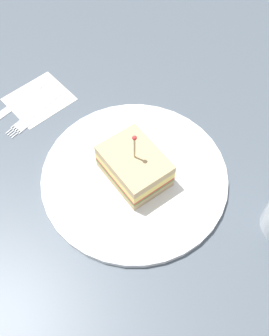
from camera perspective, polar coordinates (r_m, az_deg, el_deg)
The scene contains 6 objects.
ground_plane at distance 63.98cm, azimuth -0.00°, elevation -1.95°, with size 104.19×104.19×2.00cm, color #4C5660.
plate at distance 62.67cm, azimuth -0.00°, elevation -1.24°, with size 29.50×29.50×1.06cm, color white.
sandwich_half_center at distance 60.04cm, azimuth 0.00°, elevation 0.25°, with size 12.48×12.68×10.06cm.
napkin at distance 75.22cm, azimuth -13.64°, elevation 9.66°, with size 10.57×9.51×0.15cm, color beige.
fork at distance 72.48cm, azimuth -14.85°, elevation 7.00°, with size 8.23×11.61×0.35cm.
knife at distance 75.44cm, azimuth -16.68°, elevation 8.96°, with size 8.24×10.47×0.35cm.
Camera 1 is at (3.15, -32.26, 54.16)cm, focal length 42.13 mm.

